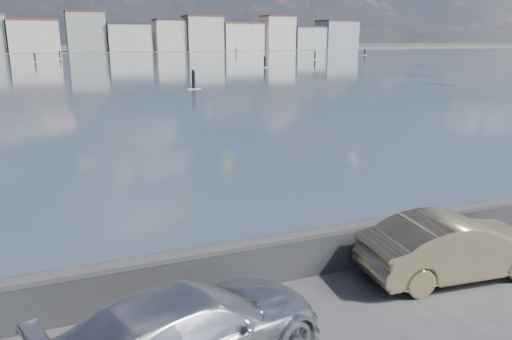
{
  "coord_description": "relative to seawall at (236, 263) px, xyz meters",
  "views": [
    {
      "loc": [
        -3.32,
        -6.43,
        5.22
      ],
      "look_at": [
        1.0,
        4.0,
        2.2
      ],
      "focal_mm": 35.0,
      "sensor_mm": 36.0,
      "label": 1
    }
  ],
  "objects": [
    {
      "name": "bay_water",
      "position": [
        0.0,
        88.8,
        -0.58
      ],
      "size": [
        500.0,
        177.0,
        0.0
      ],
      "primitive_type": "cube",
      "color": "#354A5B",
      "rests_on": "ground"
    },
    {
      "name": "far_shore_strip",
      "position": [
        0.0,
        197.3,
        -0.57
      ],
      "size": [
        500.0,
        60.0,
        0.0
      ],
      "primitive_type": "cube",
      "color": "#4C473D",
      "rests_on": "ground"
    },
    {
      "name": "seawall",
      "position": [
        0.0,
        0.0,
        0.0
      ],
      "size": [
        400.0,
        0.36,
        1.08
      ],
      "color": "#28282B",
      "rests_on": "ground"
    },
    {
      "name": "far_buildings",
      "position": [
        1.31,
        183.3,
        5.44
      ],
      "size": [
        240.79,
        13.26,
        14.6
      ],
      "color": "beige",
      "rests_on": "ground"
    },
    {
      "name": "car_silver",
      "position": [
        -1.59,
        -2.23,
        0.11
      ],
      "size": [
        5.09,
        3.18,
        1.38
      ],
      "primitive_type": "imported",
      "rotation": [
        0.0,
        0.0,
        1.86
      ],
      "color": "silver",
      "rests_on": "ground"
    },
    {
      "name": "car_champagne",
      "position": [
        4.71,
        -1.32,
        0.13
      ],
      "size": [
        4.41,
        1.92,
        1.41
      ],
      "primitive_type": "imported",
      "rotation": [
        0.0,
        0.0,
        1.47
      ],
      "color": "tan",
      "rests_on": "ground"
    }
  ]
}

